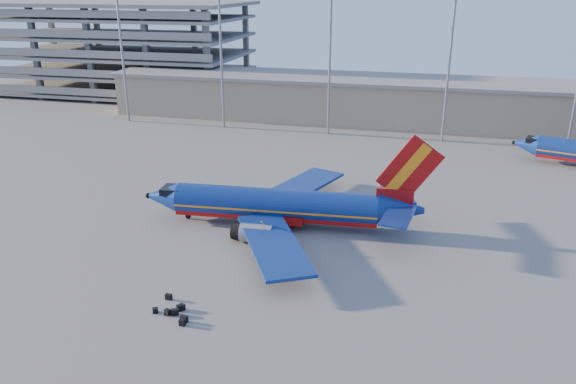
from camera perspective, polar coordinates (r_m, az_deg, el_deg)
name	(u,v)px	position (r m, az deg, el deg)	size (l,w,h in m)	color
ground	(294,244)	(59.08, 0.59, -5.34)	(220.00, 220.00, 0.00)	slate
terminal_building	(417,101)	(111.73, 12.96, 8.96)	(122.00, 16.00, 8.50)	gray
parking_garage	(120,44)	(146.84, -16.73, 14.24)	(62.00, 32.00, 21.40)	slate
light_mast_row	(390,35)	(98.26, 10.29, 15.44)	(101.60, 1.60, 28.65)	gray
aircraft_main	(283,206)	(62.61, -0.55, -1.40)	(33.12, 31.77, 11.21)	navy
luggage_pile	(175,311)	(48.39, -11.41, -11.77)	(3.51, 3.70, 0.55)	black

